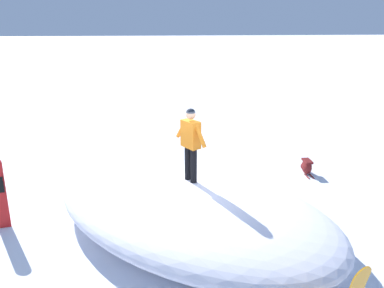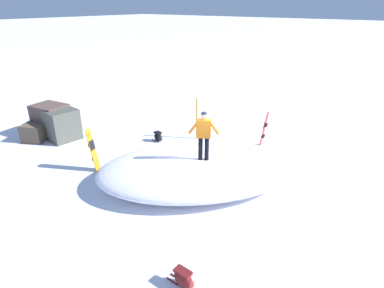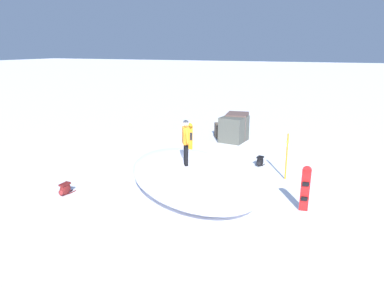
# 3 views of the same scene
# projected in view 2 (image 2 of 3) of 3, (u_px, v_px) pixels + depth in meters

# --- Properties ---
(ground) EXTENTS (240.00, 240.00, 0.00)m
(ground) POSITION_uv_depth(u_px,v_px,m) (198.00, 177.00, 11.15)
(ground) COLOR white
(snow_mound) EXTENTS (7.52, 7.62, 0.95)m
(snow_mound) POSITION_uv_depth(u_px,v_px,m) (198.00, 168.00, 10.72)
(snow_mound) COLOR white
(snow_mound) RESTS_ON ground
(snowboarder_standing) EXTENTS (0.88, 0.58, 1.60)m
(snowboarder_standing) POSITION_uv_depth(u_px,v_px,m) (204.00, 132.00, 9.91)
(snowboarder_standing) COLOR black
(snowboarder_standing) RESTS_ON snow_mound
(snowboard_primary_upright) EXTENTS (0.35, 0.37, 1.60)m
(snowboard_primary_upright) POSITION_uv_depth(u_px,v_px,m) (93.00, 149.00, 11.28)
(snowboard_primary_upright) COLOR orange
(snowboard_primary_upright) RESTS_ON ground
(snowboard_secondary_upright) EXTENTS (0.27, 0.30, 1.55)m
(snowboard_secondary_upright) POSITION_uv_depth(u_px,v_px,m) (264.00, 129.00, 13.21)
(snowboard_secondary_upright) COLOR red
(snowboard_secondary_upright) RESTS_ON ground
(backpack_near) EXTENTS (0.57, 0.33, 0.44)m
(backpack_near) POSITION_uv_depth(u_px,v_px,m) (158.00, 136.00, 13.93)
(backpack_near) COLOR black
(backpack_near) RESTS_ON ground
(backpack_far) EXTENTS (0.69, 0.27, 0.43)m
(backpack_far) POSITION_uv_depth(u_px,v_px,m) (183.00, 278.00, 6.78)
(backpack_far) COLOR maroon
(backpack_far) RESTS_ON ground
(trail_marker_pole) EXTENTS (0.10, 0.10, 1.82)m
(trail_marker_pole) POSITION_uv_depth(u_px,v_px,m) (197.00, 118.00, 13.91)
(trail_marker_pole) COLOR orange
(trail_marker_pole) RESTS_ON ground
(rock_outcrop) EXTENTS (2.30, 2.12, 1.42)m
(rock_outcrop) POSITION_uv_depth(u_px,v_px,m) (53.00, 123.00, 14.23)
(rock_outcrop) COLOR #4D4F47
(rock_outcrop) RESTS_ON ground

